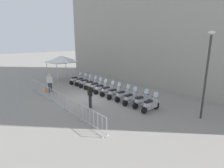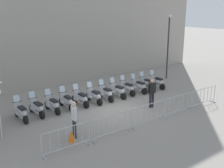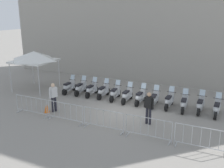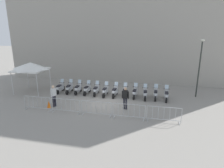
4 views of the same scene
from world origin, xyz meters
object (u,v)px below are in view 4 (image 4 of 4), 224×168
object	(u,v)px
motorcycle_5	(105,91)
officer_near_row_end	(54,95)
motorcycle_9	(145,94)
officer_mid_plaza	(125,97)
barrier_segment_4	(164,115)
barrier_segment_3	(129,112)
traffic_cone	(49,104)
motorcycle_0	(60,88)
barrier_segment_1	(66,106)
motorcycle_11	(166,95)
motorcycle_10	(156,94)
motorcycle_2	(78,89)
barrier_segment_0	(37,103)
motorcycle_6	(115,92)
motorcycle_3	(87,90)
canopy_tent	(31,66)
barrier_segment_2	(96,109)
motorcycle_4	(96,90)
motorcycle_7	(125,93)
street_lamp	(200,63)
motorcycle_1	(69,88)
motorcycle_8	(135,93)

from	to	relation	value
motorcycle_5	officer_near_row_end	distance (m)	4.68
motorcycle_9	officer_mid_plaza	size ratio (longest dim) A/B	0.99
motorcycle_5	barrier_segment_4	distance (m)	6.57
barrier_segment_3	traffic_cone	world-z (taller)	barrier_segment_3
motorcycle_0	barrier_segment_1	distance (m)	5.02
motorcycle_11	officer_near_row_end	size ratio (longest dim) A/B	1.00
motorcycle_5	officer_mid_plaza	bearing A→B (deg)	-52.61
traffic_cone	motorcycle_10	bearing A→B (deg)	21.44
motorcycle_2	barrier_segment_0	xyz separation A→B (m)	(-1.67, -4.25, 0.07)
motorcycle_6	motorcycle_11	world-z (taller)	same
motorcycle_6	motorcycle_3	bearing A→B (deg)	174.50
motorcycle_11	officer_mid_plaza	xyz separation A→B (m)	(-3.31, -2.44, 0.53)
barrier_segment_4	canopy_tent	bearing A→B (deg)	158.73
barrier_segment_0	barrier_segment_2	size ratio (longest dim) A/B	1.00
motorcycle_4	motorcycle_5	world-z (taller)	same
motorcycle_0	officer_near_row_end	world-z (taller)	officer_near_row_end
motorcycle_6	barrier_segment_3	size ratio (longest dim) A/B	0.78
barrier_segment_0	traffic_cone	world-z (taller)	barrier_segment_0
motorcycle_7	barrier_segment_0	bearing A→B (deg)	-147.87
barrier_segment_1	officer_near_row_end	world-z (taller)	officer_near_row_end
motorcycle_3	traffic_cone	xyz separation A→B (m)	(-1.98, -3.63, -0.18)
motorcycle_6	motorcycle_9	size ratio (longest dim) A/B	1.00
motorcycle_10	canopy_tent	bearing A→B (deg)	178.62
barrier_segment_2	street_lamp	bearing A→B (deg)	33.63
motorcycle_5	officer_mid_plaza	world-z (taller)	officer_mid_plaza
motorcycle_1	motorcycle_10	size ratio (longest dim) A/B	1.00
barrier_segment_2	officer_near_row_end	distance (m)	3.85
motorcycle_0	officer_near_row_end	size ratio (longest dim) A/B	1.00
motorcycle_11	traffic_cone	xyz separation A→B (m)	(-9.19, -3.07, -0.18)
barrier_segment_1	barrier_segment_3	bearing A→B (deg)	-3.39
motorcycle_1	motorcycle_9	world-z (taller)	same
canopy_tent	motorcycle_7	bearing A→B (deg)	-1.63
motorcycle_1	motorcycle_5	size ratio (longest dim) A/B	1.00
officer_near_row_end	traffic_cone	distance (m)	0.82
motorcycle_10	barrier_segment_0	size ratio (longest dim) A/B	0.78
motorcycle_10	motorcycle_2	bearing A→B (deg)	176.81
motorcycle_4	motorcycle_5	xyz separation A→B (m)	(0.89, -0.15, 0.00)
motorcycle_1	barrier_segment_1	xyz separation A→B (m)	(1.51, -4.47, 0.07)
officer_mid_plaza	barrier_segment_4	bearing A→B (deg)	-33.49
barrier_segment_0	motorcycle_5	bearing A→B (deg)	42.30
motorcycle_7	barrier_segment_2	size ratio (longest dim) A/B	0.78
motorcycle_1	motorcycle_7	world-z (taller)	same
barrier_segment_1	motorcycle_3	bearing A→B (deg)	86.24
motorcycle_3	officer_near_row_end	xyz separation A→B (m)	(-1.65, -3.36, 0.53)
barrier_segment_4	motorcycle_1	bearing A→B (deg)	149.76
street_lamp	motorcycle_1	bearing A→B (deg)	-176.61
motorcycle_8	barrier_segment_3	distance (m)	4.34
barrier_segment_0	canopy_tent	bearing A→B (deg)	124.85
motorcycle_5	motorcycle_10	world-z (taller)	same
barrier_segment_2	canopy_tent	world-z (taller)	canopy_tent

